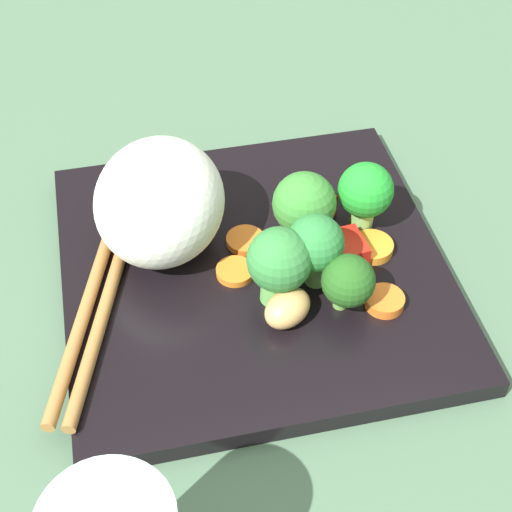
# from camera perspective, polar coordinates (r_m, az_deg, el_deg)

# --- Properties ---
(ground_plane) EXTENTS (1.10, 1.10, 0.02)m
(ground_plane) POSITION_cam_1_polar(r_m,az_deg,el_deg) (0.57, -0.18, -2.25)
(ground_plane) COLOR #48674D
(square_plate) EXTENTS (0.28, 0.28, 0.01)m
(square_plate) POSITION_cam_1_polar(r_m,az_deg,el_deg) (0.56, -0.18, -1.08)
(square_plate) COLOR black
(square_plate) RESTS_ON ground_plane
(rice_mound) EXTENTS (0.13, 0.12, 0.08)m
(rice_mound) POSITION_cam_1_polar(r_m,az_deg,el_deg) (0.54, -6.93, 3.88)
(rice_mound) COLOR white
(rice_mound) RESTS_ON square_plate
(broccoli_floret_0) EXTENTS (0.04, 0.04, 0.06)m
(broccoli_floret_0) POSITION_cam_1_polar(r_m,az_deg,el_deg) (0.55, 3.49, 3.72)
(broccoli_floret_0) COLOR #72A54B
(broccoli_floret_0) RESTS_ON square_plate
(broccoli_floret_1) EXTENTS (0.04, 0.04, 0.06)m
(broccoli_floret_1) POSITION_cam_1_polar(r_m,az_deg,el_deg) (0.51, 1.66, -0.44)
(broccoli_floret_1) COLOR #61AD50
(broccoli_floret_1) RESTS_ON square_plate
(broccoli_floret_2) EXTENTS (0.04, 0.04, 0.06)m
(broccoli_floret_2) POSITION_cam_1_polar(r_m,az_deg,el_deg) (0.52, 4.28, 0.78)
(broccoli_floret_2) COLOR #6BA350
(broccoli_floret_2) RESTS_ON square_plate
(broccoli_floret_3) EXTENTS (0.04, 0.04, 0.06)m
(broccoli_floret_3) POSITION_cam_1_polar(r_m,az_deg,el_deg) (0.56, 7.87, 4.53)
(broccoli_floret_3) COLOR #82BD5F
(broccoli_floret_3) RESTS_ON square_plate
(broccoli_floret_4) EXTENTS (0.04, 0.04, 0.04)m
(broccoli_floret_4) POSITION_cam_1_polar(r_m,az_deg,el_deg) (0.51, 6.63, -1.82)
(broccoli_floret_4) COLOR #7FC051
(broccoli_floret_4) RESTS_ON square_plate
(carrot_slice_0) EXTENTS (0.04, 0.04, 0.01)m
(carrot_slice_0) POSITION_cam_1_polar(r_m,az_deg,el_deg) (0.57, 8.33, 0.64)
(carrot_slice_0) COLOR orange
(carrot_slice_0) RESTS_ON square_plate
(carrot_slice_1) EXTENTS (0.04, 0.04, 0.01)m
(carrot_slice_1) POSITION_cam_1_polar(r_m,az_deg,el_deg) (0.53, 9.22, -3.21)
(carrot_slice_1) COLOR orange
(carrot_slice_1) RESTS_ON square_plate
(carrot_slice_2) EXTENTS (0.03, 0.03, 0.01)m
(carrot_slice_2) POSITION_cam_1_polar(r_m,az_deg,el_deg) (0.55, -1.52, -1.12)
(carrot_slice_2) COLOR orange
(carrot_slice_2) RESTS_ON square_plate
(carrot_slice_3) EXTENTS (0.03, 0.03, 0.01)m
(carrot_slice_3) POSITION_cam_1_polar(r_m,az_deg,el_deg) (0.57, -0.48, 1.19)
(carrot_slice_3) COLOR orange
(carrot_slice_3) RESTS_ON square_plate
(carrot_slice_4) EXTENTS (0.03, 0.03, 0.00)m
(carrot_slice_4) POSITION_cam_1_polar(r_m,az_deg,el_deg) (0.55, 1.02, -0.70)
(carrot_slice_4) COLOR orange
(carrot_slice_4) RESTS_ON square_plate
(pepper_chunk_0) EXTENTS (0.03, 0.03, 0.02)m
(pepper_chunk_0) POSITION_cam_1_polar(r_m,az_deg,el_deg) (0.55, 6.23, 0.40)
(pepper_chunk_0) COLOR red
(pepper_chunk_0) RESTS_ON square_plate
(pepper_chunk_1) EXTENTS (0.04, 0.04, 0.02)m
(pepper_chunk_1) POSITION_cam_1_polar(r_m,az_deg,el_deg) (0.58, 4.07, 3.50)
(pepper_chunk_1) COLOR red
(pepper_chunk_1) RESTS_ON square_plate
(chicken_piece_0) EXTENTS (0.04, 0.04, 0.02)m
(chicken_piece_0) POSITION_cam_1_polar(r_m,az_deg,el_deg) (0.55, 3.91, 0.56)
(chicken_piece_0) COLOR #C18642
(chicken_piece_0) RESTS_ON square_plate
(chicken_piece_1) EXTENTS (0.04, 0.04, 0.02)m
(chicken_piece_1) POSITION_cam_1_polar(r_m,az_deg,el_deg) (0.51, 2.28, -3.77)
(chicken_piece_1) COLOR tan
(chicken_piece_1) RESTS_ON square_plate
(chopstick_pair) EXTENTS (0.23, 0.11, 0.01)m
(chopstick_pair) POSITION_cam_1_polar(r_m,az_deg,el_deg) (0.55, -10.78, -1.43)
(chopstick_pair) COLOR #A37039
(chopstick_pair) RESTS_ON square_plate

